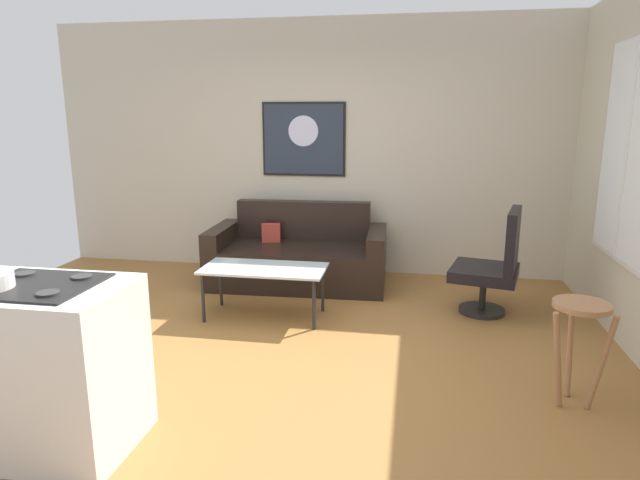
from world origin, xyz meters
TOP-DOWN VIEW (x-y plane):
  - ground at (0.00, 0.00)m, footprint 6.40×6.40m
  - back_wall at (0.00, 2.42)m, footprint 6.40×0.05m
  - couch at (-0.23, 1.83)m, footprint 1.87×0.98m
  - coffee_table at (-0.32, 0.78)m, footprint 1.09×0.53m
  - armchair at (1.70, 1.21)m, footprint 0.69×0.71m
  - bar_stool at (1.99, -0.36)m, footprint 0.39×0.38m
  - kitchen_counter at (-1.20, -1.30)m, footprint 1.42×0.64m
  - wall_painting at (-0.28, 2.38)m, footprint 0.94×0.03m
  - window at (2.59, 0.90)m, footprint 0.03×1.20m

SIDE VIEW (x-z plane):
  - ground at x=0.00m, z-range -0.04..0.00m
  - couch at x=-0.23m, z-range -0.14..0.70m
  - coffee_table at x=-0.32m, z-range 0.19..0.65m
  - kitchen_counter at x=-1.20m, z-range -0.01..0.93m
  - armchair at x=1.70m, z-range -0.02..0.95m
  - bar_stool at x=1.99m, z-range 0.19..0.86m
  - back_wall at x=0.00m, z-range 0.00..2.80m
  - window at x=2.59m, z-range 0.63..2.36m
  - wall_painting at x=-0.28m, z-range 1.10..1.91m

